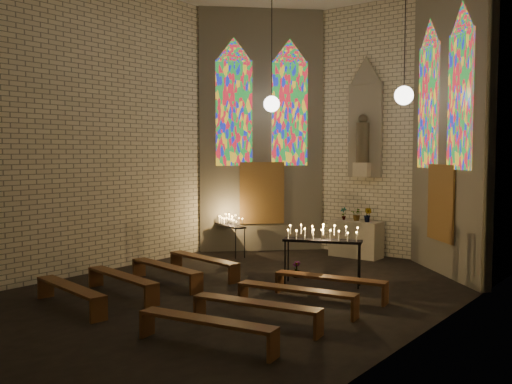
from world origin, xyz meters
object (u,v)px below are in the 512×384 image
altar (356,239)px  aisle_flower_pot (296,269)px  votive_stand_right (322,236)px  votive_stand_left (229,222)px

altar → aisle_flower_pot: size_ratio=3.80×
altar → votive_stand_right: bearing=-73.8°
altar → votive_stand_left: size_ratio=0.96×
votive_stand_right → aisle_flower_pot: bearing=139.1°
votive_stand_right → altar: bearing=84.4°
altar → votive_stand_right: size_ratio=0.81×
votive_stand_left → votive_stand_right: size_ratio=0.85×
altar → aisle_flower_pot: (0.12, -3.15, -0.32)m
aisle_flower_pot → votive_stand_left: (-3.12, 1.30, 0.73)m
altar → votive_stand_left: votive_stand_left is taller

